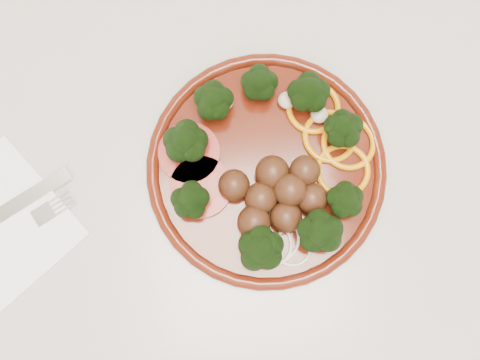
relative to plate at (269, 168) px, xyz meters
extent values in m
cube|color=beige|center=(-0.08, 0.01, -0.48)|extent=(2.40, 0.60, 0.87)
cube|color=#B3AFA9|center=(-0.08, 0.01, -0.03)|extent=(2.40, 0.60, 0.03)
cylinder|color=#4A1408|center=(0.00, 0.00, -0.01)|extent=(0.26, 0.26, 0.01)
torus|color=#4A1408|center=(0.00, 0.00, -0.01)|extent=(0.26, 0.26, 0.01)
sphere|color=#462211|center=(0.01, -0.06, 0.01)|extent=(0.03, 0.03, 0.03)
sphere|color=#462211|center=(0.00, -0.01, 0.01)|extent=(0.03, 0.03, 0.03)
sphere|color=#462211|center=(-0.02, -0.06, 0.01)|extent=(0.03, 0.03, 0.03)
sphere|color=#462211|center=(0.02, -0.03, 0.01)|extent=(0.03, 0.03, 0.03)
sphere|color=#462211|center=(0.04, -0.01, 0.01)|extent=(0.03, 0.03, 0.03)
sphere|color=#462211|center=(-0.04, -0.02, 0.01)|extent=(0.03, 0.03, 0.03)
sphere|color=#462211|center=(-0.01, -0.03, 0.01)|extent=(0.03, 0.03, 0.03)
sphere|color=#462211|center=(0.04, -0.04, 0.01)|extent=(0.03, 0.03, 0.03)
torus|color=orange|center=(0.07, 0.03, 0.00)|extent=(0.06, 0.06, 0.01)
torus|color=orange|center=(0.08, -0.01, 0.00)|extent=(0.06, 0.06, 0.01)
torus|color=orange|center=(0.06, 0.06, 0.00)|extent=(0.06, 0.06, 0.01)
torus|color=orange|center=(0.09, 0.02, 0.00)|extent=(0.06, 0.06, 0.01)
cylinder|color=#720A07|center=(-0.08, 0.03, 0.00)|extent=(0.07, 0.07, 0.01)
cylinder|color=#720A07|center=(-0.07, -0.01, 0.00)|extent=(0.07, 0.07, 0.01)
torus|color=beige|center=(-0.01, -0.08, -0.01)|extent=(0.05, 0.05, 0.00)
torus|color=beige|center=(0.01, -0.09, -0.01)|extent=(0.04, 0.04, 0.00)
torus|color=beige|center=(0.00, -0.07, -0.01)|extent=(0.06, 0.06, 0.00)
ellipsoid|color=#C6B793|center=(0.03, 0.07, 0.00)|extent=(0.02, 0.02, 0.01)
ellipsoid|color=#C6B793|center=(-0.04, 0.08, 0.00)|extent=(0.02, 0.02, 0.01)
ellipsoid|color=#C6B793|center=(0.06, 0.05, 0.00)|extent=(0.02, 0.02, 0.01)
cube|color=silver|center=(-0.26, 0.00, -0.01)|extent=(0.10, 0.06, 0.00)
cube|color=silver|center=(-0.25, -0.02, -0.01)|extent=(0.03, 0.03, 0.00)
cube|color=silver|center=(-0.22, -0.02, -0.01)|extent=(0.02, 0.01, 0.00)
cube|color=silver|center=(-0.23, -0.01, -0.01)|extent=(0.02, 0.01, 0.00)
cube|color=silver|center=(-0.23, -0.01, -0.01)|extent=(0.02, 0.01, 0.00)
cube|color=silver|center=(-0.23, 0.00, -0.01)|extent=(0.02, 0.01, 0.00)
camera|label=1|loc=(-0.04, -0.11, 0.63)|focal=45.00mm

